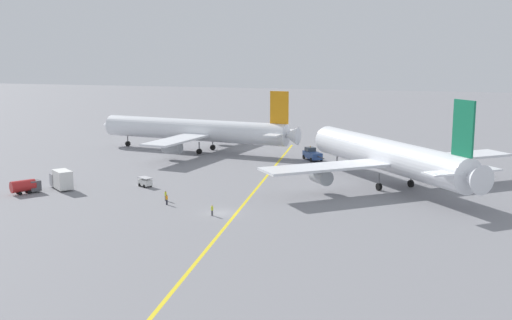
{
  "coord_description": "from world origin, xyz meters",
  "views": [
    {
      "loc": [
        31.32,
        -85.95,
        24.4
      ],
      "look_at": [
        -1.62,
        24.04,
        4.0
      ],
      "focal_mm": 43.65,
      "sensor_mm": 36.0,
      "label": 1
    }
  ],
  "objects_px": {
    "ground_crew_marshaller_foreground": "(166,196)",
    "gse_gpu_cart_small": "(62,176)",
    "ground_crew_wing_walker_right": "(212,210)",
    "ground_crew_ramp_agent_by_cones": "(167,199)",
    "airliner_at_gate_left": "(195,130)",
    "gse_baggage_cart_trailing": "(145,182)",
    "gse_catering_truck_tall": "(61,179)",
    "gse_fuel_bowser_stubby": "(26,186)",
    "airliner_being_pushed": "(387,156)",
    "pushback_tug": "(312,154)"
  },
  "relations": [
    {
      "from": "ground_crew_marshaller_foreground",
      "to": "gse_gpu_cart_small",
      "type": "bearing_deg",
      "value": 159.5
    },
    {
      "from": "ground_crew_wing_walker_right",
      "to": "ground_crew_ramp_agent_by_cones",
      "type": "height_order",
      "value": "ground_crew_ramp_agent_by_cones"
    },
    {
      "from": "ground_crew_marshaller_foreground",
      "to": "airliner_at_gate_left",
      "type": "bearing_deg",
      "value": 106.59
    },
    {
      "from": "ground_crew_ramp_agent_by_cones",
      "to": "ground_crew_marshaller_foreground",
      "type": "bearing_deg",
      "value": 118.65
    },
    {
      "from": "ground_crew_wing_walker_right",
      "to": "ground_crew_ramp_agent_by_cones",
      "type": "xyz_separation_m",
      "value": [
        -9.29,
        4.15,
        0.02
      ]
    },
    {
      "from": "gse_baggage_cart_trailing",
      "to": "gse_catering_truck_tall",
      "type": "xyz_separation_m",
      "value": [
        -13.25,
        -6.12,
        0.9
      ]
    },
    {
      "from": "gse_baggage_cart_trailing",
      "to": "gse_fuel_bowser_stubby",
      "type": "xyz_separation_m",
      "value": [
        -17.15,
        -10.79,
        0.47
      ]
    },
    {
      "from": "airliner_at_gate_left",
      "to": "ground_crew_wing_walker_right",
      "type": "distance_m",
      "value": 60.36
    },
    {
      "from": "airliner_at_gate_left",
      "to": "gse_catering_truck_tall",
      "type": "relative_size",
      "value": 8.88
    },
    {
      "from": "airliner_being_pushed",
      "to": "ground_crew_wing_walker_right",
      "type": "height_order",
      "value": "airliner_being_pushed"
    },
    {
      "from": "gse_baggage_cart_trailing",
      "to": "ground_crew_ramp_agent_by_cones",
      "type": "xyz_separation_m",
      "value": [
        9.36,
        -11.09,
        0.01
      ]
    },
    {
      "from": "airliner_being_pushed",
      "to": "gse_gpu_cart_small",
      "type": "distance_m",
      "value": 61.05
    },
    {
      "from": "gse_catering_truck_tall",
      "to": "airliner_at_gate_left",
      "type": "bearing_deg",
      "value": 81.34
    },
    {
      "from": "airliner_at_gate_left",
      "to": "ground_crew_wing_walker_right",
      "type": "height_order",
      "value": "airliner_at_gate_left"
    },
    {
      "from": "airliner_at_gate_left",
      "to": "gse_fuel_bowser_stubby",
      "type": "distance_m",
      "value": 51.65
    },
    {
      "from": "gse_catering_truck_tall",
      "to": "ground_crew_marshaller_foreground",
      "type": "distance_m",
      "value": 21.53
    },
    {
      "from": "airliner_being_pushed",
      "to": "ground_crew_marshaller_foreground",
      "type": "relative_size",
      "value": 25.31
    },
    {
      "from": "gse_catering_truck_tall",
      "to": "ground_crew_wing_walker_right",
      "type": "bearing_deg",
      "value": -15.96
    },
    {
      "from": "pushback_tug",
      "to": "ground_crew_marshaller_foreground",
      "type": "bearing_deg",
      "value": -108.9
    },
    {
      "from": "airliner_being_pushed",
      "to": "pushback_tug",
      "type": "relative_size",
      "value": 5.37
    },
    {
      "from": "airliner_being_pushed",
      "to": "gse_catering_truck_tall",
      "type": "xyz_separation_m",
      "value": [
        -54.94,
        -19.34,
        -3.77
      ]
    },
    {
      "from": "gse_fuel_bowser_stubby",
      "to": "ground_crew_wing_walker_right",
      "type": "xyz_separation_m",
      "value": [
        35.8,
        -4.45,
        -0.48
      ]
    },
    {
      "from": "gse_fuel_bowser_stubby",
      "to": "ground_crew_ramp_agent_by_cones",
      "type": "distance_m",
      "value": 26.52
    },
    {
      "from": "pushback_tug",
      "to": "gse_catering_truck_tall",
      "type": "bearing_deg",
      "value": -131.14
    },
    {
      "from": "gse_catering_truck_tall",
      "to": "ground_crew_wing_walker_right",
      "type": "xyz_separation_m",
      "value": [
        31.9,
        -9.12,
        -0.91
      ]
    },
    {
      "from": "ground_crew_wing_walker_right",
      "to": "ground_crew_marshaller_foreground",
      "type": "bearing_deg",
      "value": 148.48
    },
    {
      "from": "airliner_at_gate_left",
      "to": "gse_catering_truck_tall",
      "type": "xyz_separation_m",
      "value": [
        -6.95,
        -45.68,
        -3.37
      ]
    },
    {
      "from": "gse_gpu_cart_small",
      "to": "ground_crew_marshaller_foreground",
      "type": "distance_m",
      "value": 27.79
    },
    {
      "from": "ground_crew_wing_walker_right",
      "to": "ground_crew_marshaller_foreground",
      "type": "height_order",
      "value": "ground_crew_marshaller_foreground"
    },
    {
      "from": "airliner_at_gate_left",
      "to": "pushback_tug",
      "type": "xyz_separation_m",
      "value": [
        29.65,
        -3.78,
        -3.83
      ]
    },
    {
      "from": "gse_catering_truck_tall",
      "to": "ground_crew_ramp_agent_by_cones",
      "type": "xyz_separation_m",
      "value": [
        22.62,
        -4.97,
        -0.88
      ]
    },
    {
      "from": "pushback_tug",
      "to": "gse_gpu_cart_small",
      "type": "distance_m",
      "value": 54.01
    },
    {
      "from": "gse_fuel_bowser_stubby",
      "to": "airliner_at_gate_left",
      "type": "bearing_deg",
      "value": 77.83
    },
    {
      "from": "pushback_tug",
      "to": "ground_crew_ramp_agent_by_cones",
      "type": "bearing_deg",
      "value": -106.61
    },
    {
      "from": "ground_crew_wing_walker_right",
      "to": "ground_crew_marshaller_foreground",
      "type": "distance_m",
      "value": 12.38
    },
    {
      "from": "airliner_at_gate_left",
      "to": "gse_gpu_cart_small",
      "type": "bearing_deg",
      "value": -106.77
    },
    {
      "from": "airliner_at_gate_left",
      "to": "ground_crew_wing_walker_right",
      "type": "relative_size",
      "value": 32.9
    },
    {
      "from": "ground_crew_wing_walker_right",
      "to": "ground_crew_marshaller_foreground",
      "type": "relative_size",
      "value": 0.98
    },
    {
      "from": "airliner_being_pushed",
      "to": "gse_fuel_bowser_stubby",
      "type": "height_order",
      "value": "airliner_being_pushed"
    },
    {
      "from": "gse_gpu_cart_small",
      "to": "gse_baggage_cart_trailing",
      "type": "bearing_deg",
      "value": -3.05
    },
    {
      "from": "pushback_tug",
      "to": "gse_catering_truck_tall",
      "type": "xyz_separation_m",
      "value": [
        -36.6,
        -41.9,
        0.46
      ]
    },
    {
      "from": "airliner_being_pushed",
      "to": "ground_crew_ramp_agent_by_cones",
      "type": "distance_m",
      "value": 40.71
    },
    {
      "from": "airliner_being_pushed",
      "to": "ground_crew_wing_walker_right",
      "type": "distance_m",
      "value": 36.92
    },
    {
      "from": "airliner_at_gate_left",
      "to": "gse_baggage_cart_trailing",
      "type": "distance_m",
      "value": 40.28
    },
    {
      "from": "gse_baggage_cart_trailing",
      "to": "gse_fuel_bowser_stubby",
      "type": "distance_m",
      "value": 20.27
    },
    {
      "from": "ground_crew_wing_walker_right",
      "to": "gse_gpu_cart_small",
      "type": "bearing_deg",
      "value": 156.11
    },
    {
      "from": "ground_crew_ramp_agent_by_cones",
      "to": "gse_gpu_cart_small",
      "type": "bearing_deg",
      "value": 156.18
    },
    {
      "from": "gse_gpu_cart_small",
      "to": "gse_catering_truck_tall",
      "type": "bearing_deg",
      "value": -56.55
    },
    {
      "from": "gse_gpu_cart_small",
      "to": "ground_crew_marshaller_foreground",
      "type": "relative_size",
      "value": 1.52
    },
    {
      "from": "gse_gpu_cart_small",
      "to": "ground_crew_ramp_agent_by_cones",
      "type": "height_order",
      "value": "gse_gpu_cart_small"
    }
  ]
}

